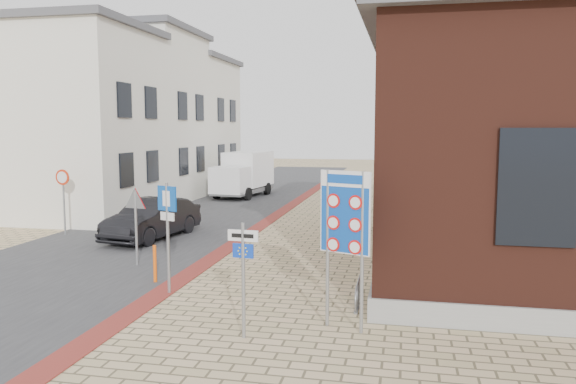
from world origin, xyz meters
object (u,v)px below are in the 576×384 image
Objects in this scene: sedan at (152,219)px; border_sign at (345,216)px; bollard at (155,264)px; essen_sign at (243,263)px; box_truck at (244,174)px; parking_sign at (167,218)px.

sedan is 10.84m from border_sign.
sedan is 4.44× the size of bollard.
sedan is at bearing 115.91° from bollard.
essen_sign reaches higher than sedan.
bollard is (2.86, -17.72, -0.82)m from box_truck.
border_sign reaches higher than box_truck.
sedan is 12.46m from box_truck.
sedan is at bearing 141.36° from parking_sign.
parking_sign reaches higher than box_truck.
border_sign is at bearing -60.73° from box_truck.
sedan is at bearing 156.94° from border_sign.
essen_sign is at bearing -65.91° from box_truck.
essen_sign is (-1.78, -0.84, -0.82)m from border_sign.
sedan is 7.00m from parking_sign.
sedan is 10.26m from essen_sign.
bollard is at bearing 140.86° from essen_sign.
border_sign reaches higher than bollard.
border_sign is 3.22× the size of bollard.
box_truck is 21.74m from essen_sign.
bollard is (-3.25, 3.14, -0.94)m from essen_sign.
border_sign is at bearing -24.58° from bollard.
essen_sign is at bearing -46.65° from sedan.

